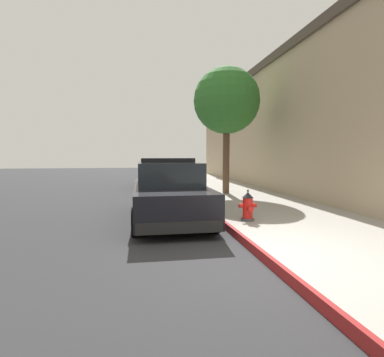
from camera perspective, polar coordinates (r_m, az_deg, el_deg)
ground_plane at (r=14.84m, az=-17.63°, el=-3.06°), size 32.59×60.00×0.20m
sidewalk_pavement at (r=15.19m, az=5.39°, el=-2.01°), size 3.77×60.00×0.17m
curb_painted_edge at (r=14.81m, az=-1.83°, el=-2.16°), size 0.08×60.00×0.17m
storefront_building at (r=15.90m, az=25.51°, el=8.81°), size 6.77×27.48×6.21m
police_cruiser at (r=8.45m, az=-4.38°, el=-2.54°), size 1.94×4.84×1.68m
parked_car_silver_ahead at (r=17.51m, az=-6.82°, el=0.97°), size 1.94×4.84×1.56m
fire_hydrant at (r=7.57m, az=10.37°, el=-5.14°), size 0.44×0.40×0.76m
street_tree at (r=13.05m, az=6.48°, el=14.15°), size 2.73×2.73×5.21m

